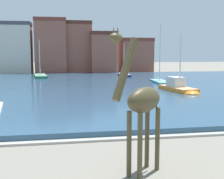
{
  "coord_description": "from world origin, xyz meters",
  "views": [
    {
      "loc": [
        -3.44,
        -5.19,
        4.59
      ],
      "look_at": [
        -0.24,
        13.79,
        2.2
      ],
      "focal_mm": 46.04,
      "sensor_mm": 36.0,
      "label": 1
    }
  ],
  "objects_px": {
    "giraffe_statue": "(142,103)",
    "sailboat_teal": "(159,82)",
    "sailboat_orange": "(179,89)",
    "sailboat_navy": "(124,76)",
    "sailboat_green": "(40,77)"
  },
  "relations": [
    {
      "from": "sailboat_navy",
      "to": "sailboat_teal",
      "type": "bearing_deg",
      "value": -79.55
    },
    {
      "from": "giraffe_statue",
      "to": "sailboat_green",
      "type": "height_order",
      "value": "sailboat_green"
    },
    {
      "from": "sailboat_teal",
      "to": "sailboat_orange",
      "type": "bearing_deg",
      "value": -96.25
    },
    {
      "from": "sailboat_navy",
      "to": "sailboat_orange",
      "type": "bearing_deg",
      "value": -86.71
    },
    {
      "from": "giraffe_statue",
      "to": "sailboat_teal",
      "type": "relative_size",
      "value": 0.61
    },
    {
      "from": "sailboat_green",
      "to": "sailboat_orange",
      "type": "distance_m",
      "value": 29.06
    },
    {
      "from": "sailboat_orange",
      "to": "giraffe_statue",
      "type": "bearing_deg",
      "value": -116.31
    },
    {
      "from": "sailboat_orange",
      "to": "sailboat_teal",
      "type": "distance_m",
      "value": 10.35
    },
    {
      "from": "sailboat_green",
      "to": "giraffe_statue",
      "type": "bearing_deg",
      "value": -80.75
    },
    {
      "from": "sailboat_teal",
      "to": "sailboat_navy",
      "type": "bearing_deg",
      "value": 100.45
    },
    {
      "from": "sailboat_green",
      "to": "sailboat_navy",
      "type": "bearing_deg",
      "value": 1.26
    },
    {
      "from": "giraffe_statue",
      "to": "sailboat_teal",
      "type": "xyz_separation_m",
      "value": [
        11.12,
        30.5,
        -2.39
      ]
    },
    {
      "from": "giraffe_statue",
      "to": "sailboat_green",
      "type": "xyz_separation_m",
      "value": [
        -7.12,
        43.7,
        -2.33
      ]
    },
    {
      "from": "sailboat_orange",
      "to": "sailboat_teal",
      "type": "xyz_separation_m",
      "value": [
        1.13,
        10.29,
        -0.25
      ]
    },
    {
      "from": "giraffe_statue",
      "to": "sailboat_navy",
      "type": "relative_size",
      "value": 0.67
    }
  ]
}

